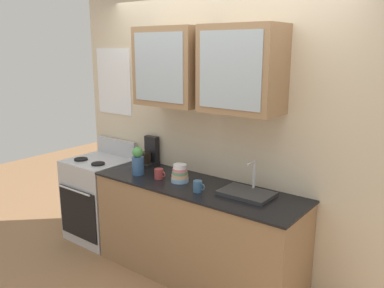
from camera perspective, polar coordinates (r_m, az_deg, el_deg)
name	(u,v)px	position (r m, az deg, el deg)	size (l,w,h in m)	color
ground_plane	(196,276)	(3.90, 0.52, -18.30)	(10.00, 10.00, 0.00)	#936B47
back_wall_unit	(215,113)	(3.59, 3.34, 4.40)	(3.38, 0.47, 2.68)	beige
counter	(196,232)	(3.68, 0.54, -12.42)	(1.98, 0.62, 0.89)	#93704C
stove_range	(100,198)	(4.53, -12.99, -7.56)	(0.63, 0.63, 1.07)	silver
sink_faucet	(247,192)	(3.31, 7.81, -6.86)	(0.43, 0.29, 0.27)	#2D2D30
bowl_stack	(180,174)	(3.58, -1.74, -4.30)	(0.16, 0.16, 0.16)	#8CB7E0
vase	(138,161)	(3.80, -7.73, -2.45)	(0.11, 0.11, 0.27)	#33598C
cup_near_sink	(198,186)	(3.34, 0.84, -6.05)	(0.11, 0.08, 0.10)	#38608C
cup_near_bowls	(159,174)	(3.68, -4.71, -4.25)	(0.12, 0.08, 0.09)	#993838
coffee_maker	(149,154)	(4.11, -6.11, -1.47)	(0.17, 0.20, 0.29)	black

